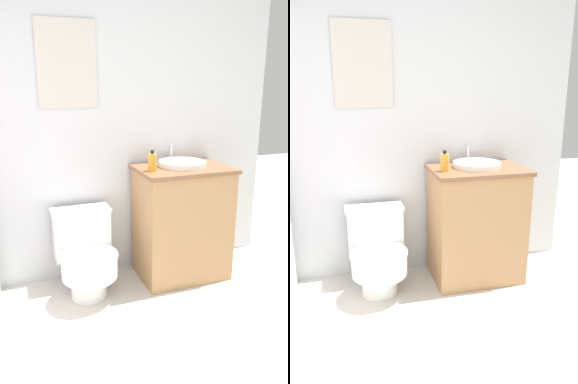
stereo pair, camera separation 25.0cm
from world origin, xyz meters
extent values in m
cube|color=silver|center=(0.00, 2.16, 1.25)|extent=(3.36, 0.05, 2.50)
cube|color=beige|center=(0.05, 2.12, 1.59)|extent=(0.41, 0.02, 0.58)
cube|color=beige|center=(0.05, 2.12, 1.59)|extent=(0.38, 0.01, 0.55)
cylinder|color=white|center=(0.07, 1.79, 0.09)|extent=(0.25, 0.25, 0.18)
cylinder|color=white|center=(0.07, 1.74, 0.25)|extent=(0.39, 0.39, 0.14)
cylinder|color=white|center=(0.07, 1.74, 0.33)|extent=(0.40, 0.40, 0.02)
cube|color=white|center=(0.07, 1.99, 0.40)|extent=(0.40, 0.18, 0.35)
cube|color=white|center=(0.07, 1.99, 0.59)|extent=(0.42, 0.19, 0.02)
cube|color=#AD7F51|center=(0.83, 1.87, 0.42)|extent=(0.66, 0.47, 0.84)
cube|color=brown|center=(0.83, 1.87, 0.86)|extent=(0.69, 0.50, 0.03)
cylinder|color=white|center=(0.83, 1.89, 0.89)|extent=(0.35, 0.35, 0.04)
cylinder|color=silver|center=(0.83, 2.09, 0.94)|extent=(0.02, 0.02, 0.13)
cylinder|color=gold|center=(0.56, 1.82, 0.94)|extent=(0.06, 0.06, 0.12)
cylinder|color=black|center=(0.56, 1.82, 1.01)|extent=(0.02, 0.02, 0.02)
camera|label=1|loc=(-0.38, -0.58, 1.46)|focal=35.00mm
camera|label=2|loc=(-0.14, -0.65, 1.46)|focal=35.00mm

